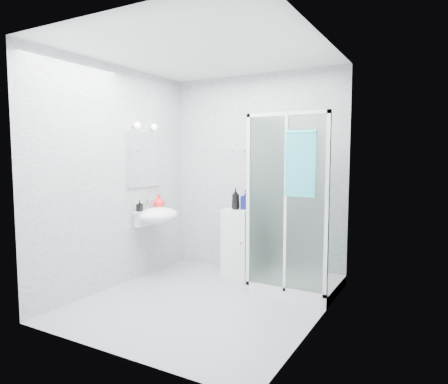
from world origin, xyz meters
The scene contains 12 objects.
room centered at (0.00, 0.00, 1.30)m, with size 2.40×2.60×2.60m.
shower_enclosure centered at (0.67, 0.77, 0.45)m, with size 0.90×0.95×2.00m.
wall_basin centered at (-0.99, 0.45, 0.80)m, with size 0.46×0.56×0.35m.
mirror centered at (-1.19, 0.45, 1.50)m, with size 0.02×0.60×0.70m, color white.
vanity_lights centered at (-1.14, 0.45, 1.92)m, with size 0.10×0.40×0.08m.
wall_hooks centered at (-0.25, 1.26, 1.62)m, with size 0.23×0.06×0.03m.
storage_cabinet centered at (-0.10, 1.02, 0.43)m, with size 0.38×0.39×0.87m.
hand_towel centered at (0.92, 0.37, 1.49)m, with size 0.31×0.05×0.67m.
shampoo_bottle_a centered at (-0.13, 0.98, 1.01)m, with size 0.11×0.11×0.27m, color black.
shampoo_bottle_b centered at (-0.02, 1.05, 0.99)m, with size 0.11×0.12×0.25m, color #0D1351.
soap_dispenser_orange centered at (-1.08, 0.62, 0.95)m, with size 0.14×0.14×0.18m, color red.
soap_dispenser_black centered at (-1.11, 0.28, 0.93)m, with size 0.06×0.06×0.14m, color black.
Camera 1 is at (2.20, -3.49, 1.56)m, focal length 32.00 mm.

